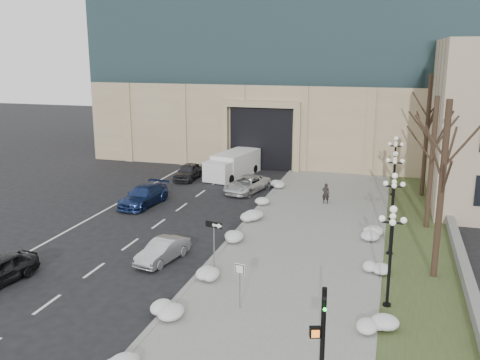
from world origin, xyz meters
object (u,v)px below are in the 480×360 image
at_px(car_c, 143,196).
at_px(car_d, 247,184).
at_px(car_b, 163,251).
at_px(one_way_sign, 217,231).
at_px(pedestrian, 326,193).
at_px(keep_sign, 240,276).
at_px(lamppost_a, 391,243).
at_px(traffic_signal, 321,347).
at_px(lamppost_b, 393,203).
at_px(lamppost_c, 394,176).
at_px(box_truck, 233,165).
at_px(lamppost_d, 395,158).
at_px(car_e, 188,172).

bearing_deg(car_c, car_d, 47.21).
xyz_separation_m(car_b, one_way_sign, (3.30, -0.56, 1.63)).
relative_size(pedestrian, keep_sign, 0.69).
relative_size(pedestrian, lamppost_a, 0.32).
bearing_deg(traffic_signal, lamppost_b, 64.44).
bearing_deg(traffic_signal, car_d, 93.18).
xyz_separation_m(car_b, car_c, (-5.83, 9.53, 0.12)).
bearing_deg(traffic_signal, pedestrian, 79.41).
bearing_deg(car_b, car_c, 133.02).
xyz_separation_m(pedestrian, lamppost_c, (4.75, -2.59, 2.19)).
xyz_separation_m(one_way_sign, lamppost_b, (8.56, 4.89, 0.84)).
xyz_separation_m(traffic_signal, lamppost_b, (1.98, 13.93, 1.06)).
relative_size(box_truck, lamppost_a, 1.50).
bearing_deg(lamppost_d, box_truck, 168.30).
relative_size(box_truck, lamppost_c, 1.50).
height_order(car_c, lamppost_d, lamppost_d).
distance_m(car_c, car_d, 8.55).
height_order(car_e, box_truck, box_truck).
bearing_deg(one_way_sign, box_truck, 116.82).
distance_m(one_way_sign, traffic_signal, 11.18).
relative_size(car_d, pedestrian, 3.13).
distance_m(car_d, lamppost_c, 12.43).
xyz_separation_m(pedestrian, box_truck, (-9.29, 6.82, 0.17)).
bearing_deg(lamppost_c, box_truck, 146.17).
xyz_separation_m(traffic_signal, lamppost_c, (1.98, 20.43, 1.06)).
distance_m(car_e, lamppost_d, 17.66).
xyz_separation_m(box_truck, keep_sign, (7.80, -24.52, 0.58)).
bearing_deg(car_d, car_e, 170.64).
bearing_deg(car_d, pedestrian, -0.94).
relative_size(lamppost_a, lamppost_b, 1.00).
bearing_deg(lamppost_c, car_b, -137.61).
bearing_deg(car_e, pedestrian, -20.42).
bearing_deg(car_c, keep_sign, -45.35).
bearing_deg(lamppost_a, pedestrian, 106.96).
distance_m(car_c, traffic_signal, 24.79).
relative_size(car_d, lamppost_d, 1.00).
xyz_separation_m(keep_sign, lamppost_d, (6.24, 21.61, 1.44)).
relative_size(keep_sign, traffic_signal, 0.55).
height_order(car_d, pedestrian, pedestrian).
height_order(box_truck, one_way_sign, one_way_sign).
relative_size(keep_sign, lamppost_a, 0.47).
relative_size(one_way_sign, traffic_signal, 0.67).
bearing_deg(one_way_sign, lamppost_a, 1.38).
xyz_separation_m(pedestrian, lamppost_a, (4.75, -15.59, 2.19)).
height_order(car_d, box_truck, box_truck).
relative_size(car_e, lamppost_b, 0.88).
xyz_separation_m(pedestrian, lamppost_d, (4.75, 3.91, 2.19)).
height_order(car_e, lamppost_d, lamppost_d).
relative_size(box_truck, lamppost_d, 1.50).
relative_size(one_way_sign, lamppost_b, 0.57).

